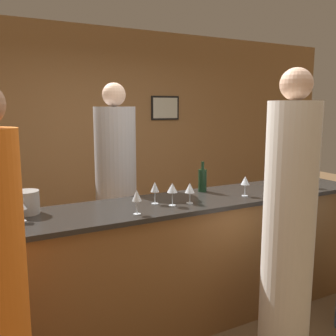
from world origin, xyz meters
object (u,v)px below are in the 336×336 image
Objects in this scene: ice_bucket at (27,202)px; bartender at (116,198)px; guest_1 at (288,233)px; wine_bottle_1 at (285,172)px; wine_bottle_0 at (202,180)px.

bartender is at bearing 33.41° from ice_bucket.
bartender is at bearing 113.22° from guest_1.
bartender is 11.39× the size of ice_bucket.
ice_bucket is (-2.38, 0.03, -0.02)m from wine_bottle_1.
guest_1 is 0.98m from wine_bottle_0.
ice_bucket is (-1.45, -0.01, -0.02)m from wine_bottle_0.
bartender is 1.64m from guest_1.
guest_1 is (0.65, -1.51, 0.02)m from bartender.
wine_bottle_1 is (1.52, -0.59, 0.22)m from bartender.
bartender is 1.65m from wine_bottle_1.
guest_1 is at bearing -32.16° from ice_bucket.
bartender is 1.04m from ice_bucket.
wine_bottle_0 reaches higher than ice_bucket.
wine_bottle_0 is (-0.06, 0.95, 0.20)m from guest_1.
wine_bottle_1 is at bearing -2.34° from wine_bottle_0.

